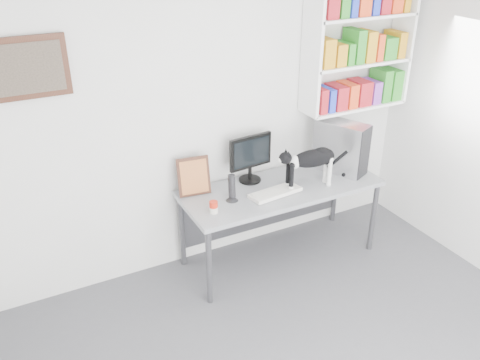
# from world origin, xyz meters

# --- Properties ---
(room) EXTENTS (4.01, 4.01, 2.70)m
(room) POSITION_xyz_m (0.00, 0.00, 1.35)
(room) COLOR #4B4B50
(room) RESTS_ON ground
(bookshelf) EXTENTS (1.03, 0.28, 1.24)m
(bookshelf) POSITION_xyz_m (1.40, 1.85, 1.85)
(bookshelf) COLOR white
(bookshelf) RESTS_ON room
(wall_art) EXTENTS (0.52, 0.04, 0.42)m
(wall_art) POSITION_xyz_m (-1.30, 1.97, 1.90)
(wall_art) COLOR #3F2114
(wall_art) RESTS_ON room
(desk) EXTENTS (1.75, 0.69, 0.73)m
(desk) POSITION_xyz_m (0.51, 1.62, 0.36)
(desk) COLOR gray
(desk) RESTS_ON room
(monitor) EXTENTS (0.43, 0.23, 0.44)m
(monitor) POSITION_xyz_m (0.32, 1.85, 0.95)
(monitor) COLOR black
(monitor) RESTS_ON desk
(keyboard) EXTENTS (0.47, 0.22, 0.03)m
(keyboard) POSITION_xyz_m (0.39, 1.53, 0.75)
(keyboard) COLOR silver
(keyboard) RESTS_ON desk
(pc_tower) EXTENTS (0.38, 0.51, 0.47)m
(pc_tower) POSITION_xyz_m (1.15, 1.66, 0.96)
(pc_tower) COLOR #B2B2B7
(pc_tower) RESTS_ON desk
(speaker) EXTENTS (0.12, 0.12, 0.24)m
(speaker) POSITION_xyz_m (0.02, 1.60, 0.85)
(speaker) COLOR black
(speaker) RESTS_ON desk
(leaning_print) EXTENTS (0.28, 0.14, 0.34)m
(leaning_print) POSITION_xyz_m (-0.21, 1.85, 0.90)
(leaning_print) COLOR #3F2114
(leaning_print) RESTS_ON desk
(soup_can) EXTENTS (0.07, 0.07, 0.10)m
(soup_can) POSITION_xyz_m (-0.19, 1.49, 0.78)
(soup_can) COLOR red
(soup_can) RESTS_ON desk
(cat) EXTENTS (0.60, 0.23, 0.36)m
(cat) POSITION_xyz_m (0.72, 1.51, 0.91)
(cat) COLOR black
(cat) RESTS_ON desk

